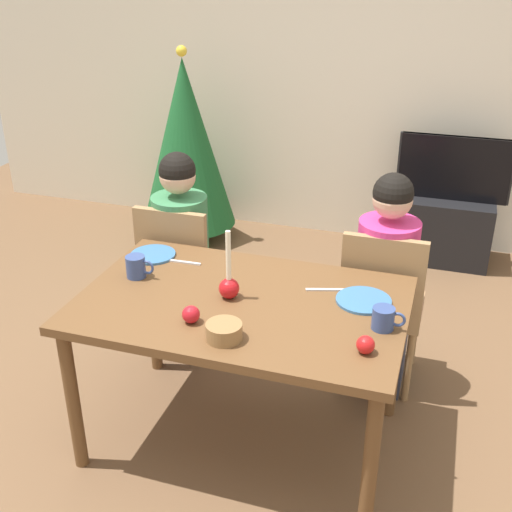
# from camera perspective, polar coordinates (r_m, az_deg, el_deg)

# --- Properties ---
(ground_plane) EXTENTS (7.68, 7.68, 0.00)m
(ground_plane) POSITION_cam_1_polar(r_m,az_deg,el_deg) (3.18, -1.15, -15.81)
(ground_plane) COLOR brown
(back_wall) EXTENTS (6.40, 0.10, 2.60)m
(back_wall) POSITION_cam_1_polar(r_m,az_deg,el_deg) (4.97, 8.84, 16.13)
(back_wall) COLOR beige
(back_wall) RESTS_ON ground
(dining_table) EXTENTS (1.40, 0.90, 0.75)m
(dining_table) POSITION_cam_1_polar(r_m,az_deg,el_deg) (2.78, -1.27, -5.48)
(dining_table) COLOR brown
(dining_table) RESTS_ON ground
(chair_left) EXTENTS (0.40, 0.40, 0.90)m
(chair_left) POSITION_cam_1_polar(r_m,az_deg,el_deg) (3.54, -6.78, -1.26)
(chair_left) COLOR #99754C
(chair_left) RESTS_ON ground
(chair_right) EXTENTS (0.40, 0.40, 0.90)m
(chair_right) POSITION_cam_1_polar(r_m,az_deg,el_deg) (3.28, 11.19, -3.93)
(chair_right) COLOR #99754C
(chair_right) RESTS_ON ground
(person_left_child) EXTENTS (0.30, 0.30, 1.17)m
(person_left_child) POSITION_cam_1_polar(r_m,az_deg,el_deg) (3.54, -6.62, -0.20)
(person_left_child) COLOR #33384C
(person_left_child) RESTS_ON ground
(person_right_child) EXTENTS (0.30, 0.30, 1.17)m
(person_right_child) POSITION_cam_1_polar(r_m,az_deg,el_deg) (3.28, 11.35, -2.79)
(person_right_child) COLOR #33384C
(person_right_child) RESTS_ON ground
(tv_stand) EXTENTS (0.64, 0.40, 0.48)m
(tv_stand) POSITION_cam_1_polar(r_m,az_deg,el_deg) (4.91, 16.59, 2.30)
(tv_stand) COLOR black
(tv_stand) RESTS_ON ground
(tv) EXTENTS (0.79, 0.05, 0.46)m
(tv) POSITION_cam_1_polar(r_m,az_deg,el_deg) (4.76, 17.30, 7.50)
(tv) COLOR black
(tv) RESTS_ON tv_stand
(christmas_tree) EXTENTS (0.73, 0.73, 1.49)m
(christmas_tree) POSITION_cam_1_polar(r_m,az_deg,el_deg) (4.92, -6.27, 9.91)
(christmas_tree) COLOR brown
(christmas_tree) RESTS_ON ground
(candle_centerpiece) EXTENTS (0.09, 0.09, 0.31)m
(candle_centerpiece) POSITION_cam_1_polar(r_m,az_deg,el_deg) (2.73, -2.43, -2.53)
(candle_centerpiece) COLOR red
(candle_centerpiece) RESTS_ON dining_table
(plate_left) EXTENTS (0.22, 0.22, 0.01)m
(plate_left) POSITION_cam_1_polar(r_m,az_deg,el_deg) (3.17, -9.19, 0.12)
(plate_left) COLOR teal
(plate_left) RESTS_ON dining_table
(plate_right) EXTENTS (0.24, 0.24, 0.01)m
(plate_right) POSITION_cam_1_polar(r_m,az_deg,el_deg) (2.77, 9.59, -3.93)
(plate_right) COLOR teal
(plate_right) RESTS_ON dining_table
(mug_left) EXTENTS (0.14, 0.09, 0.10)m
(mug_left) POSITION_cam_1_polar(r_m,az_deg,el_deg) (2.96, -10.63, -0.94)
(mug_left) COLOR #33477F
(mug_left) RESTS_ON dining_table
(mug_right) EXTENTS (0.13, 0.09, 0.09)m
(mug_right) POSITION_cam_1_polar(r_m,az_deg,el_deg) (2.57, 11.36, -5.49)
(mug_right) COLOR #33477F
(mug_right) RESTS_ON dining_table
(fork_left) EXTENTS (0.18, 0.02, 0.01)m
(fork_left) POSITION_cam_1_polar(r_m,az_deg,el_deg) (3.08, -6.55, -0.54)
(fork_left) COLOR silver
(fork_left) RESTS_ON dining_table
(fork_right) EXTENTS (0.18, 0.07, 0.01)m
(fork_right) POSITION_cam_1_polar(r_m,az_deg,el_deg) (2.83, 6.28, -3.01)
(fork_right) COLOR silver
(fork_right) RESTS_ON dining_table
(bowl_walnuts) EXTENTS (0.14, 0.14, 0.07)m
(bowl_walnuts) POSITION_cam_1_polar(r_m,az_deg,el_deg) (2.47, -2.88, -6.74)
(bowl_walnuts) COLOR olive
(bowl_walnuts) RESTS_ON dining_table
(apple_near_candle) EXTENTS (0.07, 0.07, 0.07)m
(apple_near_candle) POSITION_cam_1_polar(r_m,az_deg,el_deg) (2.58, -5.83, -5.21)
(apple_near_candle) COLOR red
(apple_near_candle) RESTS_ON dining_table
(apple_by_left_plate) EXTENTS (0.07, 0.07, 0.07)m
(apple_by_left_plate) POSITION_cam_1_polar(r_m,az_deg,el_deg) (2.42, 9.76, -7.82)
(apple_by_left_plate) COLOR red
(apple_by_left_plate) RESTS_ON dining_table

